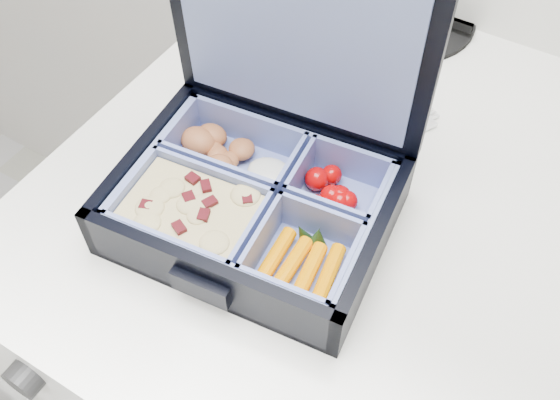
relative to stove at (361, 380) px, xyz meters
The scene contains 4 objects.
stove is the anchor object (origin of this frame).
bento_box 0.52m from the stove, 131.00° to the right, with size 0.22×0.18×0.05m, color black, non-canonical shape.
burner_grate_rear 0.54m from the stove, 115.21° to the left, with size 0.16×0.16×0.02m, color black.
fork 0.47m from the stove, behind, with size 0.02×0.18×0.01m, color silver, non-canonical shape.
Camera 1 is at (-0.23, 1.29, 1.37)m, focal length 40.00 mm.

